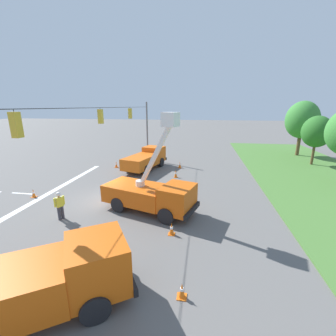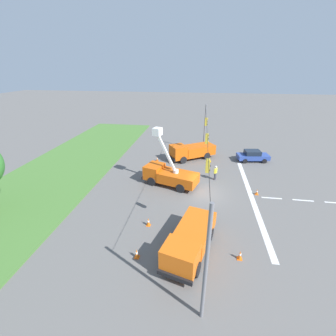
{
  "view_description": "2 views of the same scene",
  "coord_description": "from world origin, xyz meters",
  "views": [
    {
      "loc": [
        14.64,
        6.99,
        6.71
      ],
      "look_at": [
        -2.5,
        4.3,
        1.91
      ],
      "focal_mm": 24.0,
      "sensor_mm": 36.0,
      "label": 1
    },
    {
      "loc": [
        -20.88,
        0.66,
        12.25
      ],
      "look_at": [
        1.2,
        3.89,
        2.12
      ],
      "focal_mm": 24.0,
      "sensor_mm": 36.0,
      "label": 2
    }
  ],
  "objects": [
    {
      "name": "ground_plane",
      "position": [
        0.0,
        0.0,
        0.0
      ],
      "size": [
        200.0,
        200.0,
        0.0
      ],
      "primitive_type": "plane",
      "color": "#605E5B"
    },
    {
      "name": "lane_markings",
      "position": [
        0.0,
        -6.46,
        0.0
      ],
      "size": [
        17.6,
        15.25,
        0.01
      ],
      "color": "silver",
      "rests_on": "ground"
    },
    {
      "name": "signal_gantry",
      "position": [
        0.04,
        -0.0,
        4.43
      ],
      "size": [
        26.2,
        0.33,
        7.2
      ],
      "color": "slate",
      "rests_on": "ground"
    },
    {
      "name": "tree_far_west",
      "position": [
        -18.45,
        20.01,
        4.91
      ],
      "size": [
        4.28,
        4.19,
        7.39
      ],
      "color": "brown",
      "rests_on": "ground"
    },
    {
      "name": "tree_west",
      "position": [
        -13.2,
        19.67,
        3.9
      ],
      "size": [
        3.33,
        3.17,
        5.69
      ],
      "color": "brown",
      "rests_on": "ground"
    },
    {
      "name": "utility_truck_bucket_lift",
      "position": [
        1.4,
        3.83,
        1.28
      ],
      "size": [
        4.12,
        6.58,
        6.38
      ],
      "color": "#D6560F",
      "rests_on": "ground"
    },
    {
      "name": "utility_truck_support_near",
      "position": [
        9.54,
        1.73,
        1.22
      ],
      "size": [
        5.53,
        6.85,
        2.28
      ],
      "color": "#D6560F",
      "rests_on": "ground"
    },
    {
      "name": "utility_truck_support_far",
      "position": [
        -8.58,
        0.91,
        1.14
      ],
      "size": [
        6.63,
        3.84,
        2.18
      ],
      "color": "orange",
      "rests_on": "ground"
    },
    {
      "name": "road_worker",
      "position": [
        3.35,
        -1.41,
        1.0
      ],
      "size": [
        0.58,
        0.41,
        1.77
      ],
      "color": "#383842",
      "rests_on": "ground"
    },
    {
      "name": "traffic_cone_foreground_left",
      "position": [
        3.98,
        5.51,
        0.33
      ],
      "size": [
        0.36,
        0.36,
        0.68
      ],
      "color": "orange",
      "rests_on": "ground"
    },
    {
      "name": "traffic_cone_foreground_right",
      "position": [
        -8.65,
        -2.59,
        0.35
      ],
      "size": [
        0.36,
        0.36,
        0.72
      ],
      "color": "orange",
      "rests_on": "ground"
    },
    {
      "name": "traffic_cone_mid_left",
      "position": [
        0.51,
        -5.59,
        0.31
      ],
      "size": [
        0.36,
        0.36,
        0.65
      ],
      "color": "orange",
      "rests_on": "ground"
    },
    {
      "name": "traffic_cone_mid_right",
      "position": [
        8.03,
        6.46,
        0.28
      ],
      "size": [
        0.36,
        0.36,
        0.6
      ],
      "color": "orange",
      "rests_on": "ground"
    },
    {
      "name": "traffic_cone_near_bucket",
      "position": [
        -9.57,
        4.52,
        0.37
      ],
      "size": [
        0.36,
        0.36,
        0.76
      ],
      "color": "orange",
      "rests_on": "ground"
    },
    {
      "name": "traffic_cone_lane_edge_a",
      "position": [
        -6.04,
        4.5,
        0.38
      ],
      "size": [
        0.36,
        0.36,
        0.76
      ],
      "color": "orange",
      "rests_on": "ground"
    }
  ]
}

